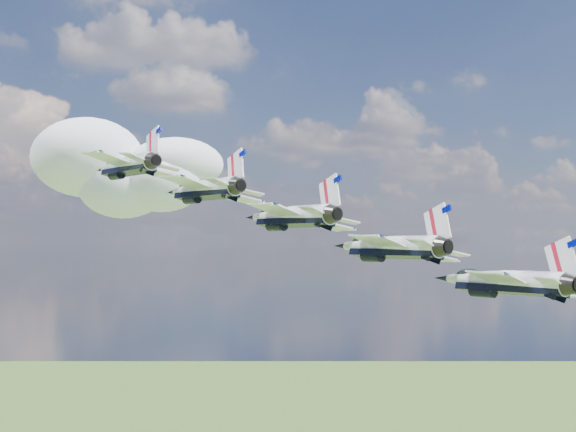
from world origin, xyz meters
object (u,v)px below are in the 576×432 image
object	(u,v)px
jet_3	(386,246)
jet_0	(125,166)
jet_2	(288,216)
jet_4	(499,281)
jet_1	(201,189)

from	to	relation	value
jet_3	jet_0	bearing A→B (deg)	114.78
jet_2	jet_3	xyz separation A→B (m)	(7.64, -8.07, -3.17)
jet_2	jet_4	world-z (taller)	jet_2
jet_0	jet_2	xyz separation A→B (m)	(15.28, -16.14, -6.34)
jet_0	jet_2	size ratio (longest dim) A/B	1.00
jet_3	jet_2	bearing A→B (deg)	114.78
jet_0	jet_3	xyz separation A→B (m)	(22.92, -24.21, -9.52)
jet_1	jet_2	xyz separation A→B (m)	(7.64, -8.07, -3.17)
jet_3	jet_4	bearing A→B (deg)	-65.22
jet_0	jet_3	size ratio (longest dim) A/B	1.00
jet_0	jet_1	size ratio (longest dim) A/B	1.00
jet_3	jet_4	size ratio (longest dim) A/B	1.00
jet_3	jet_1	bearing A→B (deg)	114.78
jet_0	jet_4	distance (m)	46.23
jet_2	jet_4	distance (m)	23.11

